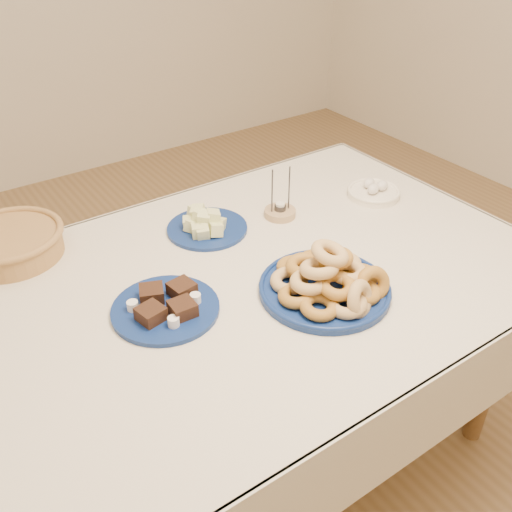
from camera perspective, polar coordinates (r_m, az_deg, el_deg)
name	(u,v)px	position (r m, az deg, el deg)	size (l,w,h in m)	color
ground	(248,450)	(2.11, -0.82, -18.85)	(5.00, 5.00, 0.00)	olive
dining_table	(246,307)	(1.64, -1.00, -5.16)	(1.71, 1.11, 0.75)	brown
donut_platter	(328,281)	(1.51, 7.20, -2.54)	(0.42, 0.42, 0.16)	navy
melon_plate	(205,226)	(1.77, -5.14, 3.05)	(0.33, 0.33, 0.09)	navy
brownie_plate	(166,306)	(1.47, -8.99, -4.99)	(0.33, 0.33, 0.05)	navy
wicker_basket	(10,242)	(1.79, -23.41, 1.25)	(0.37, 0.37, 0.08)	olive
candle_holder	(280,212)	(1.85, 2.42, 4.45)	(0.12, 0.12, 0.17)	tan
egg_bowl	(374,192)	(2.01, 11.69, 6.33)	(0.22, 0.22, 0.06)	white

